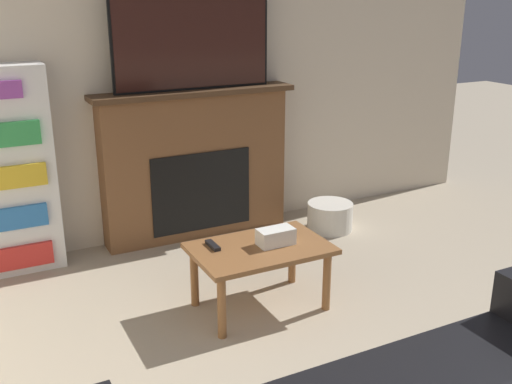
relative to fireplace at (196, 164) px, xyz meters
The scene contains 7 objects.
wall_back 0.79m from the fireplace, 133.08° to the left, with size 5.81×0.06×2.70m.
fireplace is the anchor object (origin of this frame).
tv 0.94m from the fireplace, 90.00° to the right, with size 1.21×0.03×0.72m.
coffee_table 1.30m from the fireplace, 94.48° to the right, with size 0.81×0.53×0.41m.
tissue_box 1.30m from the fireplace, 90.16° to the right, with size 0.22×0.12×0.10m.
remote_control 1.23m from the fireplace, 107.10° to the right, with size 0.04×0.15×0.02m.
storage_basket 1.17m from the fireplace, 22.19° to the right, with size 0.37×0.37×0.23m.
Camera 1 is at (-1.48, -0.44, 1.85)m, focal length 42.00 mm.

